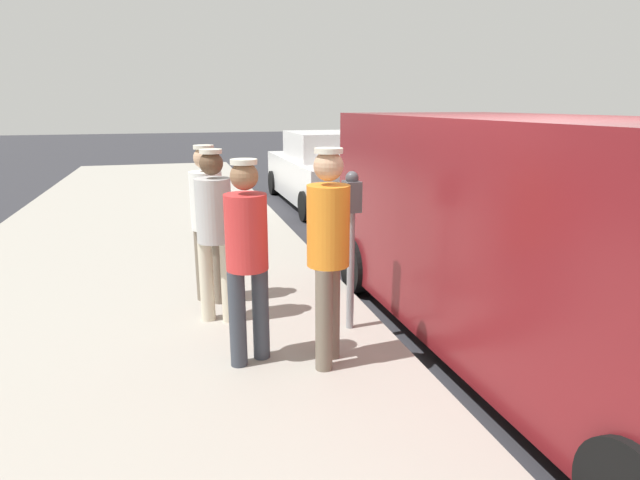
# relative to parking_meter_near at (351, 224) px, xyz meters

# --- Properties ---
(ground_plane) EXTENTS (80.00, 80.00, 0.00)m
(ground_plane) POSITION_rel_parking_meter_near_xyz_m (-1.35, 0.66, -1.18)
(ground_plane) COLOR #2D2D33
(sidewalk_slab) EXTENTS (5.00, 32.00, 0.15)m
(sidewalk_slab) POSITION_rel_parking_meter_near_xyz_m (2.15, 0.66, -1.11)
(sidewalk_slab) COLOR #9E998E
(sidewalk_slab) RESTS_ON ground
(parking_meter_near) EXTENTS (0.14, 0.18, 1.52)m
(parking_meter_near) POSITION_rel_parking_meter_near_xyz_m (0.00, 0.00, 0.00)
(parking_meter_near) COLOR gray
(parking_meter_near) RESTS_ON sidewalk_slab
(pedestrian_in_gray) EXTENTS (0.34, 0.34, 1.70)m
(pedestrian_in_gray) POSITION_rel_parking_meter_near_xyz_m (1.21, -0.53, -0.06)
(pedestrian_in_gray) COLOR beige
(pedestrian_in_gray) RESTS_ON sidewalk_slab
(pedestrian_in_red) EXTENTS (0.34, 0.34, 1.70)m
(pedestrian_in_red) POSITION_rel_parking_meter_near_xyz_m (1.03, 0.42, -0.06)
(pedestrian_in_red) COLOR #383D47
(pedestrian_in_red) RESTS_ON sidewalk_slab
(pedestrian_in_orange) EXTENTS (0.34, 0.34, 1.78)m
(pedestrian_in_orange) POSITION_rel_parking_meter_near_xyz_m (0.41, 0.62, -0.00)
(pedestrian_in_orange) COLOR #726656
(pedestrian_in_orange) RESTS_ON sidewalk_slab
(pedestrian_in_white) EXTENTS (0.34, 0.34, 1.70)m
(pedestrian_in_white) POSITION_rel_parking_meter_near_xyz_m (1.24, -1.09, -0.06)
(pedestrian_in_white) COLOR #726656
(pedestrian_in_white) RESTS_ON sidewalk_slab
(parked_van) EXTENTS (2.15, 5.21, 2.15)m
(parked_van) POSITION_rel_parking_meter_near_xyz_m (-1.50, 0.72, -0.03)
(parked_van) COLOR maroon
(parked_van) RESTS_ON ground
(parked_sedan_behind) EXTENTS (1.96, 4.41, 1.65)m
(parked_sedan_behind) POSITION_rel_parking_meter_near_xyz_m (-1.78, -6.97, -0.43)
(parked_sedan_behind) COLOR white
(parked_sedan_behind) RESTS_ON ground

